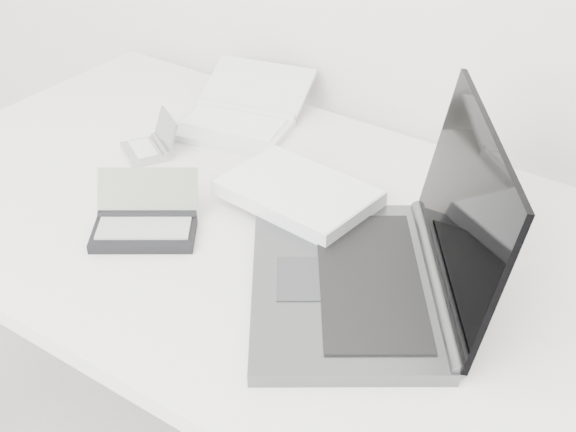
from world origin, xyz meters
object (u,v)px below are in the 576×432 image
Objects in this scene: laptop_large at (358,245)px; netbook_open_white at (239,116)px; desk at (317,265)px; palmtop_charcoal at (145,223)px.

netbook_open_white is at bearing -157.07° from laptop_large.
laptop_large is (0.09, -0.02, 0.09)m from desk.
palmtop_charcoal is (0.11, -0.39, -0.00)m from netbook_open_white.
laptop_large is at bearing -15.01° from desk.
desk is 7.50× the size of palmtop_charcoal.
desk is 0.44m from netbook_open_white.
palmtop_charcoal reaches higher than desk.
laptop_large is 0.35m from palmtop_charcoal.
laptop_large is 1.77× the size of netbook_open_white.
desk is at bearing -49.36° from netbook_open_white.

